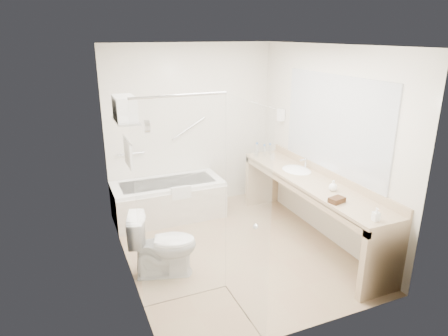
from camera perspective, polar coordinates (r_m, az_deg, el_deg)
name	(u,v)px	position (r m, az deg, el deg)	size (l,w,h in m)	color
floor	(233,249)	(5.22, 1.30, -11.45)	(3.20, 3.20, 0.00)	tan
ceiling	(235,45)	(4.51, 1.55, 17.16)	(2.60, 3.20, 0.10)	silver
wall_back	(191,127)	(6.16, -4.72, 5.79)	(2.60, 0.10, 2.50)	beige
wall_front	(313,207)	(3.41, 12.54, -5.48)	(2.60, 0.10, 2.50)	beige
wall_left	(122,169)	(4.37, -14.33, -0.18)	(0.10, 3.20, 2.50)	beige
wall_right	(325,144)	(5.36, 14.21, 3.31)	(0.10, 3.20, 2.50)	beige
bathtub	(169,200)	(6.00, -7.93, -4.50)	(1.60, 0.73, 0.59)	white
grab_bar_short	(131,154)	(5.98, -13.19, 1.98)	(0.03, 0.03, 0.40)	silver
grab_bar_long	(189,128)	(6.11, -5.05, 5.67)	(0.03, 0.03, 0.60)	silver
shower_enclosure	(213,208)	(3.75, -1.62, -5.80)	(0.96, 0.91, 2.11)	silver
towel_shelf	(125,116)	(4.60, -13.93, 7.28)	(0.24, 0.55, 0.81)	silver
vanity_counter	(310,195)	(5.29, 12.25, -3.75)	(0.55, 2.70, 0.95)	tan
sink	(296,172)	(5.55, 10.30, -0.56)	(0.40, 0.52, 0.14)	white
faucet	(306,163)	(5.59, 11.62, 0.70)	(0.03, 0.03, 0.14)	silver
mirror	(333,124)	(5.17, 15.37, 6.09)	(0.02, 2.00, 1.20)	silver
hairdryer_unit	(281,115)	(6.14, 8.13, 7.53)	(0.08, 0.10, 0.18)	white
toilet	(163,245)	(4.61, -8.68, -10.78)	(0.42, 0.75, 0.74)	white
amenity_basket	(337,200)	(4.58, 15.82, -4.42)	(0.17, 0.12, 0.06)	#432918
soap_bottle_a	(376,218)	(4.27, 20.85, -6.68)	(0.06, 0.14, 0.06)	white
soap_bottle_b	(333,187)	(4.89, 15.31, -2.59)	(0.10, 0.13, 0.10)	white
water_bottle_left	(270,149)	(6.18, 6.56, 2.68)	(0.05, 0.05, 0.17)	silver
water_bottle_mid	(257,149)	(6.13, 4.72, 2.70)	(0.06, 0.06, 0.19)	silver
water_bottle_right	(264,151)	(6.07, 5.78, 2.46)	(0.06, 0.06, 0.18)	silver
drinking_glass_near	(256,154)	(6.05, 4.64, 2.06)	(0.07, 0.07, 0.09)	silver
drinking_glass_far	(273,157)	(5.90, 6.95, 1.61)	(0.08, 0.08, 0.10)	silver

